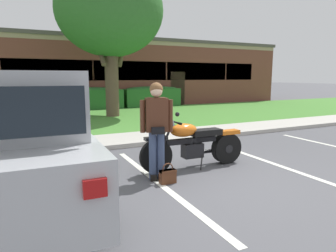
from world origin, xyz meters
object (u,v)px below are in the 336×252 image
Objects in this scene: handbag at (168,175)px; hedge_center_right at (93,98)px; hedge_right at (152,96)px; rider_person at (157,124)px; hedge_center_left at (22,100)px; brick_building at (77,73)px; shade_tree at (110,11)px; parked_suv_adjacent at (11,136)px; motorcycle at (197,143)px.

handbag is 0.11× the size of hedge_center_right.
hedge_right is at bearing 0.00° from hedge_center_right.
rider_person is 11.90m from hedge_center_left.
hedge_center_left is 3.47m from hedge_center_right.
brick_building is (0.12, 5.48, 1.40)m from hedge_center_right.
hedge_center_right is (1.48, 11.72, -0.34)m from rider_person.
hedge_center_right is at bearing 92.02° from shade_tree.
parked_suv_adjacent is 9.83m from shade_tree.
hedge_center_right is at bearing 0.00° from hedge_center_left.
hedge_center_right is at bearing 87.59° from motorcycle.
shade_tree is at bearing -87.98° from hedge_center_right.
handbag is (-0.93, -0.58, -0.34)m from motorcycle.
motorcycle is at bearing 3.84° from parked_suv_adjacent.
handbag is 0.07× the size of parked_suv_adjacent.
motorcycle reaches higher than hedge_center_right.
handbag is at bearing -8.99° from parked_suv_adjacent.
parked_suv_adjacent is at bearing 178.22° from rider_person.
brick_building is (3.84, 17.13, 1.09)m from parked_suv_adjacent.
rider_person reaches higher than hedge_right.
parked_suv_adjacent is 1.45× the size of hedge_right.
rider_person reaches higher than hedge_center_right.
parked_suv_adjacent is at bearing -176.16° from motorcycle.
parked_suv_adjacent is 0.75× the size of shade_tree.
shade_tree is 2.05× the size of hedge_center_right.
hedge_center_right is at bearing 83.31° from handbag.
handbag is 0.12× the size of hedge_center_left.
shade_tree reaches higher than rider_person.
shade_tree is (1.60, 8.38, 3.54)m from rider_person.
parked_suv_adjacent is at bearing -114.79° from shade_tree.
hedge_center_left is (-3.59, 3.34, -3.89)m from shade_tree.
shade_tree is 1.92× the size of hedge_right.
shade_tree reaches higher than brick_building.
rider_person is 4.74× the size of handbag.
hedge_center_right is (-0.12, 3.34, -3.89)m from shade_tree.
rider_person is at bearing -100.80° from shade_tree.
handbag is at bearing -96.69° from hedge_center_right.
hedge_center_left is 6.95m from hedge_right.
handbag is 12.98m from hedge_right.
hedge_right is at bearing 67.88° from handbag.
motorcycle is at bearing 32.12° from handbag.
hedge_right is at bearing 44.87° from shade_tree.
hedge_center_left is 0.11× the size of brick_building.
handbag is 2.48m from parked_suv_adjacent.
parked_suv_adjacent is at bearing -107.71° from hedge_center_right.
motorcycle reaches higher than hedge_center_left.
parked_suv_adjacent reaches higher than hedge_center_left.
handbag is (0.07, -0.30, -0.85)m from rider_person.
rider_person is at bearing -97.20° from hedge_center_right.
hedge_center_left is at bearing -180.00° from hedge_right.
parked_suv_adjacent is 17.59m from brick_building.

